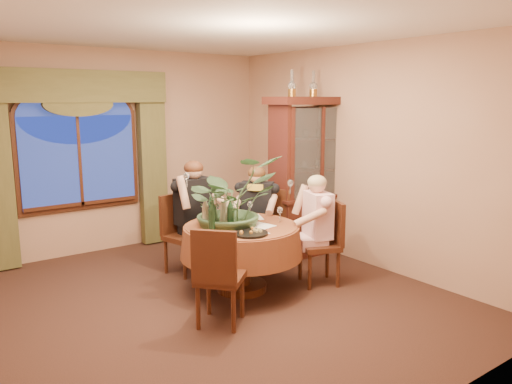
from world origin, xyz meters
TOP-DOWN VIEW (x-y plane):
  - floor at (0.00, 0.00)m, footprint 5.00×5.00m
  - wall_back at (0.00, 2.50)m, footprint 4.50×0.00m
  - wall_right at (2.25, 0.00)m, footprint 0.00×5.00m
  - ceiling at (0.00, 0.00)m, footprint 5.00×5.00m
  - window at (-0.60, 2.43)m, footprint 1.62×0.10m
  - arched_transom at (-0.60, 2.43)m, footprint 1.60×0.06m
  - drapery_right at (0.43, 2.38)m, footprint 0.38×0.14m
  - swag_valance at (-0.60, 2.35)m, footprint 2.45×0.16m
  - dining_table at (0.40, 0.07)m, footprint 1.62×1.62m
  - china_cabinet at (2.00, 0.68)m, footprint 1.33×0.53m
  - oil_lamp_left at (1.62, 0.68)m, footprint 0.11×0.11m
  - oil_lamp_center at (2.00, 0.68)m, footprint 0.11×0.11m
  - oil_lamp_right at (2.37, 0.68)m, footprint 0.11×0.11m
  - chair_right at (1.24, -0.29)m, footprint 0.55×0.55m
  - chair_back_right at (1.16, 0.54)m, footprint 0.58×0.58m
  - chair_back at (0.17, 0.95)m, footprint 0.51×0.51m
  - chair_front_left at (-0.25, -0.51)m, footprint 0.59×0.59m
  - person_pink at (1.26, -0.23)m, footprint 0.54×0.57m
  - person_back at (0.32, 0.99)m, footprint 0.53×0.50m
  - person_scarf at (1.04, 0.65)m, footprint 0.63×0.63m
  - stoneware_vase at (0.26, 0.17)m, footprint 0.15×0.15m
  - centerpiece_plant at (0.33, 0.18)m, footprint 1.04×1.16m
  - olive_bowl at (0.44, 0.03)m, footprint 0.15×0.15m
  - cheese_platter at (0.25, -0.30)m, footprint 0.37×0.37m
  - wine_bottle_0 at (0.10, 0.21)m, footprint 0.07×0.07m
  - wine_bottle_1 at (0.21, 0.10)m, footprint 0.07×0.07m
  - wine_bottle_2 at (0.20, -0.01)m, footprint 0.07×0.07m
  - wine_bottle_3 at (-0.02, 0.00)m, footprint 0.07×0.07m
  - wine_bottle_4 at (0.02, 0.19)m, footprint 0.07×0.07m
  - wine_bottle_5 at (0.04, 0.08)m, footprint 0.07×0.07m
  - tasting_paper_0 at (0.55, -0.07)m, footprint 0.27×0.34m
  - tasting_paper_1 at (0.71, 0.29)m, footprint 0.31×0.36m
  - tasting_paper_2 at (0.34, -0.25)m, footprint 0.23×0.31m
  - wine_glass_person_pink at (0.82, -0.08)m, footprint 0.07×0.07m
  - wine_glass_person_back at (0.36, 0.52)m, footprint 0.07×0.07m
  - wine_glass_person_scarf at (0.73, 0.37)m, footprint 0.07×0.07m

SIDE VIEW (x-z plane):
  - floor at x=0.00m, z-range 0.00..0.00m
  - dining_table at x=0.40m, z-range 0.00..0.75m
  - chair_right at x=1.24m, z-range 0.00..0.96m
  - chair_back_right at x=1.16m, z-range 0.00..0.96m
  - chair_back at x=0.17m, z-range 0.00..0.96m
  - chair_front_left at x=-0.25m, z-range 0.00..0.96m
  - person_pink at x=1.26m, z-range 0.00..1.27m
  - person_scarf at x=1.04m, z-range 0.00..1.30m
  - person_back at x=0.32m, z-range 0.00..1.39m
  - tasting_paper_0 at x=0.55m, z-range 0.75..0.76m
  - tasting_paper_1 at x=0.71m, z-range 0.75..0.76m
  - tasting_paper_2 at x=0.34m, z-range 0.75..0.76m
  - cheese_platter at x=0.25m, z-range 0.75..0.77m
  - olive_bowl at x=0.44m, z-range 0.75..0.80m
  - wine_glass_person_pink at x=0.82m, z-range 0.75..0.93m
  - wine_glass_person_back at x=0.36m, z-range 0.75..0.93m
  - wine_glass_person_scarf at x=0.73m, z-range 0.75..0.93m
  - stoneware_vase at x=0.26m, z-range 0.75..1.02m
  - wine_bottle_0 at x=0.10m, z-range 0.75..1.08m
  - wine_bottle_1 at x=0.21m, z-range 0.75..1.08m
  - wine_bottle_2 at x=0.20m, z-range 0.75..1.08m
  - wine_bottle_3 at x=-0.02m, z-range 0.75..1.08m
  - wine_bottle_4 at x=0.02m, z-range 0.75..1.08m
  - wine_bottle_5 at x=0.04m, z-range 0.75..1.08m
  - china_cabinet at x=2.00m, z-range 0.00..2.15m
  - drapery_right at x=0.43m, z-range 0.02..2.34m
  - window at x=-0.60m, z-range 0.64..1.96m
  - wall_back at x=0.00m, z-range -0.85..3.65m
  - wall_right at x=2.25m, z-range -1.10..3.90m
  - centerpiece_plant at x=0.33m, z-range 0.95..1.85m
  - arched_transom at x=-0.60m, z-range 1.86..2.30m
  - swag_valance at x=-0.60m, z-range 2.07..2.49m
  - oil_lamp_left at x=1.62m, z-range 2.15..2.49m
  - oil_lamp_center at x=2.00m, z-range 2.15..2.49m
  - oil_lamp_right at x=2.37m, z-range 2.15..2.49m
  - ceiling at x=0.00m, z-range 2.80..2.80m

